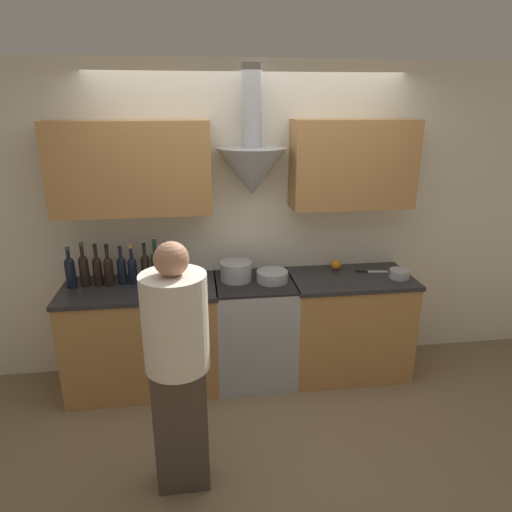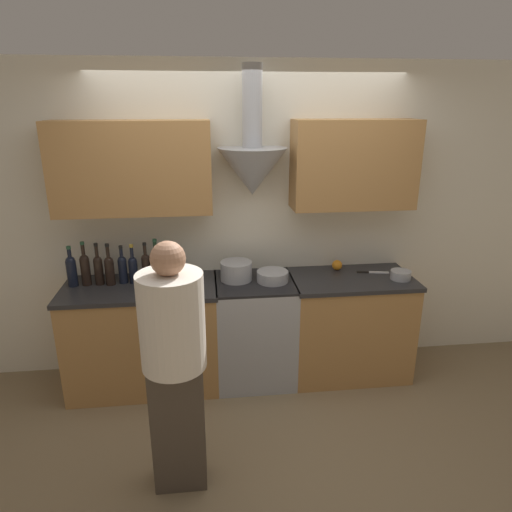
% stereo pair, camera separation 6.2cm
% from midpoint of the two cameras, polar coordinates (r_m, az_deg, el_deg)
% --- Properties ---
extents(ground_plane, '(12.00, 12.00, 0.00)m').
position_cam_midpoint_polar(ground_plane, '(3.88, 0.85, -17.20)').
color(ground_plane, '#847051').
extents(wall_back, '(8.40, 0.55, 2.60)m').
position_cam_midpoint_polar(wall_back, '(3.81, -0.68, 6.33)').
color(wall_back, silver).
rests_on(wall_back, ground_plane).
extents(counter_left, '(1.22, 0.62, 0.89)m').
position_cam_midpoint_polar(counter_left, '(3.92, -13.40, -9.69)').
color(counter_left, '#B27F47').
rests_on(counter_left, ground_plane).
extents(counter_right, '(1.02, 0.62, 0.89)m').
position_cam_midpoint_polar(counter_right, '(4.08, 11.92, -8.41)').
color(counter_right, '#B27F47').
rests_on(counter_right, ground_plane).
extents(stove_range, '(0.64, 0.60, 0.89)m').
position_cam_midpoint_polar(stove_range, '(3.91, 0.29, -9.17)').
color(stove_range, '#A8AAAF').
rests_on(stove_range, ground_plane).
extents(wine_bottle_0, '(0.08, 0.08, 0.33)m').
position_cam_midpoint_polar(wine_bottle_0, '(3.85, -21.64, -1.58)').
color(wine_bottle_0, black).
rests_on(wine_bottle_0, counter_left).
extents(wine_bottle_1, '(0.07, 0.07, 0.36)m').
position_cam_midpoint_polar(wine_bottle_1, '(3.83, -20.14, -1.40)').
color(wine_bottle_1, black).
rests_on(wine_bottle_1, counter_left).
extents(wine_bottle_2, '(0.07, 0.07, 0.34)m').
position_cam_midpoint_polar(wine_bottle_2, '(3.81, -18.66, -1.47)').
color(wine_bottle_2, black).
rests_on(wine_bottle_2, counter_left).
extents(wine_bottle_3, '(0.07, 0.07, 0.34)m').
position_cam_midpoint_polar(wine_bottle_3, '(3.78, -17.40, -1.53)').
color(wine_bottle_3, black).
rests_on(wine_bottle_3, counter_left).
extents(wine_bottle_4, '(0.07, 0.07, 0.31)m').
position_cam_midpoint_polar(wine_bottle_4, '(3.79, -15.89, -1.42)').
color(wine_bottle_4, black).
rests_on(wine_bottle_4, counter_left).
extents(wine_bottle_5, '(0.07, 0.07, 0.32)m').
position_cam_midpoint_polar(wine_bottle_5, '(3.77, -14.65, -1.46)').
color(wine_bottle_5, black).
rests_on(wine_bottle_5, counter_left).
extents(wine_bottle_6, '(0.07, 0.07, 0.33)m').
position_cam_midpoint_polar(wine_bottle_6, '(3.76, -13.11, -1.26)').
color(wine_bottle_6, black).
rests_on(wine_bottle_6, counter_left).
extents(wine_bottle_7, '(0.08, 0.08, 0.36)m').
position_cam_midpoint_polar(wine_bottle_7, '(3.74, -11.89, -1.11)').
color(wine_bottle_7, black).
rests_on(wine_bottle_7, counter_left).
extents(wine_bottle_8, '(0.07, 0.07, 0.35)m').
position_cam_midpoint_polar(wine_bottle_8, '(3.72, -10.47, -1.24)').
color(wine_bottle_8, black).
rests_on(wine_bottle_8, counter_left).
extents(stock_pot, '(0.26, 0.26, 0.15)m').
position_cam_midpoint_polar(stock_pot, '(3.72, -2.00, -1.87)').
color(stock_pot, '#A8AAAF').
rests_on(stock_pot, stove_range).
extents(mixing_bowl, '(0.26, 0.26, 0.09)m').
position_cam_midpoint_polar(mixing_bowl, '(3.71, 2.57, -2.55)').
color(mixing_bowl, '#A8AAAF').
rests_on(mixing_bowl, stove_range).
extents(orange_fruit, '(0.09, 0.09, 0.09)m').
position_cam_midpoint_polar(orange_fruit, '(4.02, 10.54, -1.12)').
color(orange_fruit, orange).
rests_on(orange_fruit, counter_right).
extents(saucepan, '(0.17, 0.17, 0.07)m').
position_cam_midpoint_polar(saucepan, '(3.95, 18.06, -2.26)').
color(saucepan, '#A8AAAF').
rests_on(saucepan, counter_right).
extents(chefs_knife, '(0.27, 0.08, 0.01)m').
position_cam_midpoint_polar(chefs_knife, '(4.03, 14.84, -1.98)').
color(chefs_knife, silver).
rests_on(chefs_knife, counter_right).
extents(person_foreground_left, '(0.37, 0.37, 1.58)m').
position_cam_midpoint_polar(person_foreground_left, '(2.72, -9.49, -12.82)').
color(person_foreground_left, '#473D33').
rests_on(person_foreground_left, ground_plane).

